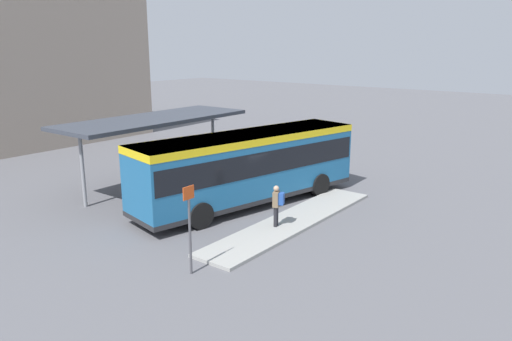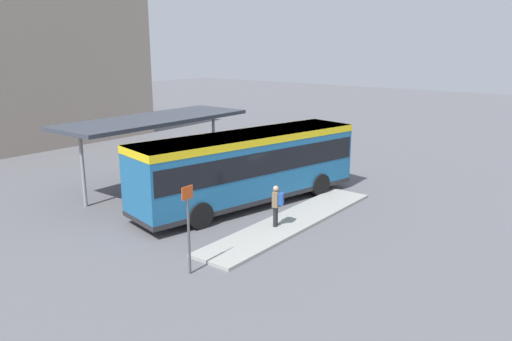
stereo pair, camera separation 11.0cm
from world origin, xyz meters
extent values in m
plane|color=#5B5B60|center=(0.00, 0.00, 0.00)|extent=(120.00, 120.00, 0.00)
cube|color=#9E9E99|center=(-0.79, -2.86, 0.06)|extent=(9.79, 1.80, 0.12)
cube|color=#1E6093|center=(0.00, 0.00, 1.75)|extent=(10.98, 4.66, 2.79)
cube|color=yellow|center=(0.00, 0.00, 2.99)|extent=(11.00, 4.69, 0.30)
cube|color=black|center=(0.00, 0.00, 2.08)|extent=(10.78, 4.65, 0.98)
cube|color=black|center=(5.21, -1.14, 2.08)|extent=(0.56, 2.21, 1.08)
cube|color=#28282B|center=(0.00, 0.00, 0.45)|extent=(10.99, 4.68, 0.20)
cylinder|color=black|center=(3.49, 0.44, 0.53)|extent=(1.09, 0.50, 1.05)
cylinder|color=black|center=(2.99, -1.85, 0.53)|extent=(1.09, 0.50, 1.05)
cylinder|color=black|center=(-2.99, 1.85, 0.53)|extent=(1.09, 0.50, 1.05)
cylinder|color=black|center=(-3.49, -0.44, 0.53)|extent=(1.09, 0.50, 1.05)
cylinder|color=#232328|center=(-1.84, -2.76, 0.51)|extent=(0.15, 0.15, 0.78)
cylinder|color=#232328|center=(-1.68, -2.69, 0.51)|extent=(0.15, 0.15, 0.78)
cube|color=#7A664C|center=(-1.76, -2.72, 1.19)|extent=(0.44, 0.35, 0.58)
cube|color=#234CA3|center=(-1.68, -2.91, 1.22)|extent=(0.34, 0.29, 0.44)
sphere|color=tan|center=(-1.76, -2.72, 1.61)|extent=(0.21, 0.21, 0.21)
torus|color=black|center=(7.36, 2.63, 0.37)|extent=(0.05, 0.75, 0.75)
torus|color=black|center=(7.36, 3.65, 0.37)|extent=(0.05, 0.75, 0.75)
cylinder|color=#287F3D|center=(7.36, 3.14, 0.62)|extent=(0.04, 0.80, 0.04)
cylinder|color=#287F3D|center=(7.36, 3.32, 0.55)|extent=(0.04, 0.04, 0.37)
cube|color=black|center=(7.36, 3.32, 0.74)|extent=(0.07, 0.18, 0.04)
cylinder|color=#287F3D|center=(7.36, 2.73, 0.70)|extent=(0.48, 0.03, 0.03)
torus|color=black|center=(7.59, 3.32, 0.37)|extent=(0.13, 0.76, 0.76)
torus|color=black|center=(7.48, 4.34, 0.37)|extent=(0.13, 0.76, 0.76)
cylinder|color=#2847AD|center=(7.53, 3.83, 0.62)|extent=(0.12, 0.80, 0.04)
cylinder|color=#2847AD|center=(7.51, 4.02, 0.56)|extent=(0.04, 0.04, 0.37)
cube|color=black|center=(7.51, 4.02, 0.74)|extent=(0.09, 0.19, 0.04)
cylinder|color=#2847AD|center=(7.58, 3.43, 0.71)|extent=(0.48, 0.08, 0.03)
torus|color=black|center=(7.35, 4.02, 0.37)|extent=(0.08, 0.75, 0.75)
torus|color=black|center=(7.39, 5.04, 0.37)|extent=(0.08, 0.75, 0.75)
cylinder|color=silver|center=(7.37, 4.53, 0.62)|extent=(0.07, 0.80, 0.04)
cylinder|color=silver|center=(7.37, 4.72, 0.55)|extent=(0.04, 0.04, 0.37)
cube|color=black|center=(7.37, 4.72, 0.74)|extent=(0.08, 0.18, 0.04)
cylinder|color=silver|center=(7.35, 4.12, 0.70)|extent=(0.48, 0.05, 0.03)
cube|color=#383D47|center=(-0.49, 5.38, 3.33)|extent=(9.70, 3.43, 0.18)
cylinder|color=gray|center=(-4.61, 5.38, 1.62)|extent=(0.16, 0.16, 3.24)
cylinder|color=gray|center=(3.63, 5.38, 1.62)|extent=(0.16, 0.16, 3.24)
cylinder|color=#4C4C51|center=(-6.48, -2.88, 1.20)|extent=(0.08, 0.08, 2.40)
cube|color=#D84C19|center=(-6.48, -2.88, 2.60)|extent=(0.44, 0.03, 0.40)
camera|label=1|loc=(-16.43, -13.05, 6.87)|focal=35.00mm
camera|label=2|loc=(-16.37, -13.14, 6.87)|focal=35.00mm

